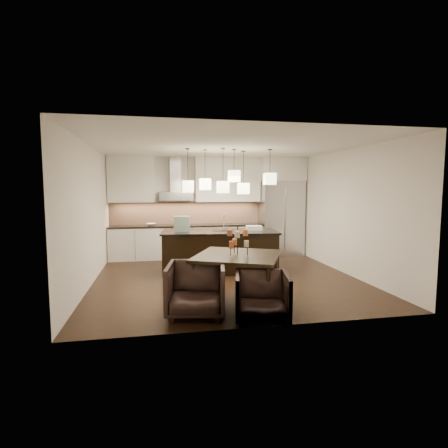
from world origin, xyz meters
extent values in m
cube|color=black|center=(0.00, 0.00, -0.01)|extent=(5.50, 5.50, 0.02)
cube|color=white|center=(0.00, 0.00, 2.81)|extent=(5.50, 5.50, 0.02)
cube|color=silver|center=(0.00, 2.76, 1.40)|extent=(5.50, 0.02, 2.80)
cube|color=silver|center=(0.00, -2.76, 1.40)|extent=(5.50, 0.02, 2.80)
cube|color=silver|center=(-2.76, 0.00, 1.40)|extent=(0.02, 5.50, 2.80)
cube|color=silver|center=(2.76, 0.00, 1.40)|extent=(0.02, 5.50, 2.80)
cube|color=#B7B7BA|center=(2.10, 2.38, 1.07)|extent=(1.20, 0.72, 2.15)
cube|color=silver|center=(2.10, 2.38, 2.47)|extent=(1.26, 0.72, 0.65)
cube|color=silver|center=(-0.62, 2.43, 0.44)|extent=(4.21, 0.62, 0.88)
cube|color=black|center=(-0.62, 2.43, 0.90)|extent=(4.21, 0.66, 0.04)
cube|color=tan|center=(-0.62, 2.73, 1.24)|extent=(4.21, 0.02, 0.63)
cube|color=silver|center=(-2.10, 2.57, 2.17)|extent=(1.25, 0.35, 1.25)
cube|color=silver|center=(0.55, 2.57, 2.17)|extent=(1.85, 0.35, 1.25)
cube|color=#B7B7BA|center=(-0.93, 2.48, 1.72)|extent=(0.90, 0.52, 0.24)
cube|color=#B7B7BA|center=(-0.93, 2.59, 2.32)|extent=(0.30, 0.28, 0.96)
imported|color=silver|center=(-1.60, 2.38, 0.95)|extent=(0.33, 0.33, 0.06)
cube|color=black|center=(-0.02, 0.65, 0.45)|extent=(2.67, 1.30, 0.91)
cube|color=black|center=(-0.02, 0.65, 0.93)|extent=(2.76, 1.40, 0.04)
cube|color=#1B5541|center=(-0.88, 0.68, 1.12)|extent=(0.37, 0.22, 0.35)
cube|color=silver|center=(0.81, 0.64, 1.00)|extent=(0.37, 0.28, 0.10)
cylinder|color=beige|center=(0.03, -1.64, 1.00)|extent=(0.11, 0.11, 0.11)
cylinder|color=orange|center=(-0.12, -1.43, 1.00)|extent=(0.11, 0.11, 0.11)
cylinder|color=#A44E2E|center=(-0.23, -1.66, 1.00)|extent=(0.11, 0.11, 0.11)
cylinder|color=orange|center=(0.04, -1.54, 1.17)|extent=(0.11, 0.11, 0.11)
cylinder|color=#A44E2E|center=(-0.22, -1.50, 1.17)|extent=(0.11, 0.11, 0.11)
cylinder|color=beige|center=(-0.14, -1.71, 1.17)|extent=(0.11, 0.11, 0.11)
imported|color=black|center=(-0.87, -2.12, 0.40)|extent=(1.00, 1.02, 0.81)
imported|color=black|center=(0.04, -2.53, 0.36)|extent=(0.92, 0.94, 0.72)
cube|color=beige|center=(-0.75, 0.54, 1.97)|extent=(0.24, 0.24, 0.26)
cube|color=beige|center=(-0.35, 0.67, 2.02)|extent=(0.24, 0.24, 0.26)
cube|color=beige|center=(0.29, 0.49, 2.20)|extent=(0.24, 0.24, 0.26)
cube|color=beige|center=(0.58, 0.79, 1.92)|extent=(0.24, 0.24, 0.26)
cube|color=beige|center=(1.08, 0.34, 2.14)|extent=(0.24, 0.24, 0.26)
cube|color=beige|center=(0.00, 0.30, 1.95)|extent=(0.24, 0.24, 0.26)
camera|label=1|loc=(-1.42, -7.26, 1.91)|focal=28.00mm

